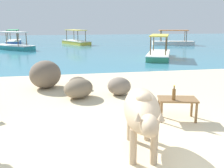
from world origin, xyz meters
TOP-DOWN VIEW (x-y plane):
  - water_surface at (0.00, 22.00)m, footprint 60.00×36.00m
  - cow at (-0.03, 0.58)m, footprint 0.80×1.81m
  - low_bench_table at (1.10, 1.78)m, footprint 0.84×0.61m
  - bottle at (0.98, 1.69)m, footprint 0.07×0.07m
  - shore_rock_large at (-0.71, 4.70)m, footprint 0.58×0.47m
  - shore_rock_medium at (-0.75, 3.75)m, footprint 1.08×1.11m
  - shore_rock_small at (-1.65, 5.04)m, footprint 1.20×1.31m
  - shore_rock_flat at (0.35, 3.83)m, footprint 0.87×0.88m
  - boat_green at (4.17, 10.87)m, footprint 2.54×3.83m
  - boat_teal at (-4.66, 17.69)m, footprint 3.54×3.27m
  - boat_yellow at (0.24, 21.53)m, footprint 2.60×3.82m
  - boat_white at (8.67, 19.22)m, footprint 3.85×2.08m
  - boat_blue at (-5.44, 23.20)m, footprint 1.43×3.75m

SIDE VIEW (x-z plane):
  - water_surface at x=0.00m, z-range -0.01..0.01m
  - shore_rock_large at x=-0.71m, z-range 0.04..0.41m
  - shore_rock_flat at x=0.35m, z-range 0.04..0.52m
  - boat_green at x=4.17m, z-range -0.35..0.94m
  - boat_teal at x=-4.66m, z-range -0.35..0.94m
  - boat_yellow at x=0.24m, z-range -0.35..0.94m
  - boat_white at x=8.67m, z-range -0.35..0.94m
  - boat_blue at x=-5.44m, z-range -0.35..0.94m
  - shore_rock_medium at x=-0.75m, z-range 0.04..0.55m
  - low_bench_table at x=1.10m, z-range 0.19..0.63m
  - shore_rock_small at x=-1.65m, z-range 0.04..0.87m
  - bottle at x=0.98m, z-range 0.46..0.75m
  - cow at x=-0.03m, z-range 0.20..1.21m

